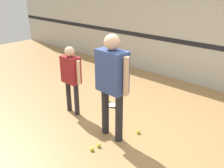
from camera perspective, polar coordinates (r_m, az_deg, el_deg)
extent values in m
plane|color=#A87F4C|center=(4.37, 0.53, -11.60)|extent=(16.00, 16.00, 0.00)
cube|color=beige|center=(6.37, 20.56, 13.39)|extent=(16.00, 0.06, 3.20)
cube|color=black|center=(6.44, 19.76, 8.33)|extent=(16.00, 0.01, 0.12)
cylinder|color=#232328|center=(4.23, -1.54, -6.22)|extent=(0.12, 0.12, 0.84)
cylinder|color=#232328|center=(4.03, 1.62, -7.74)|extent=(0.12, 0.12, 0.84)
cube|color=#334784|center=(3.82, 0.00, 2.91)|extent=(0.50, 0.28, 0.66)
sphere|color=#DBAD89|center=(3.69, 0.00, 9.57)|extent=(0.24, 0.24, 0.24)
cylinder|color=#DBAD89|center=(4.02, -2.93, 3.75)|extent=(0.09, 0.09, 0.59)
cylinder|color=#DBAD89|center=(3.63, 3.23, 1.72)|extent=(0.09, 0.09, 0.59)
cylinder|color=#232328|center=(5.07, -9.86, -2.69)|extent=(0.09, 0.09, 0.65)
cylinder|color=#232328|center=(4.89, -8.09, -3.53)|extent=(0.09, 0.09, 0.65)
cube|color=maroon|center=(4.76, -9.41, 3.23)|extent=(0.38, 0.21, 0.51)
sphere|color=#DBAD89|center=(4.66, -9.68, 7.32)|extent=(0.19, 0.19, 0.19)
cylinder|color=#DBAD89|center=(4.93, -11.01, 3.71)|extent=(0.07, 0.07, 0.46)
cylinder|color=#DBAD89|center=(4.60, -7.68, 2.55)|extent=(0.07, 0.07, 0.46)
torus|color=#28282D|center=(5.33, -0.01, -4.77)|extent=(0.36, 0.36, 0.02)
cylinder|color=silver|center=(5.33, -0.01, -4.77)|extent=(0.23, 0.23, 0.01)
cylinder|color=black|center=(5.15, 0.84, -5.78)|extent=(0.17, 0.10, 0.02)
sphere|color=black|center=(5.08, 1.22, -6.23)|extent=(0.03, 0.03, 0.03)
sphere|color=#CCE038|center=(4.01, -4.62, -14.57)|extent=(0.07, 0.07, 0.07)
sphere|color=#CCE038|center=(5.44, -0.70, -3.92)|extent=(0.07, 0.07, 0.07)
sphere|color=#CCE038|center=(4.08, -3.07, -13.78)|extent=(0.07, 0.07, 0.07)
sphere|color=#CCE038|center=(4.42, 6.02, -10.78)|extent=(0.07, 0.07, 0.07)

